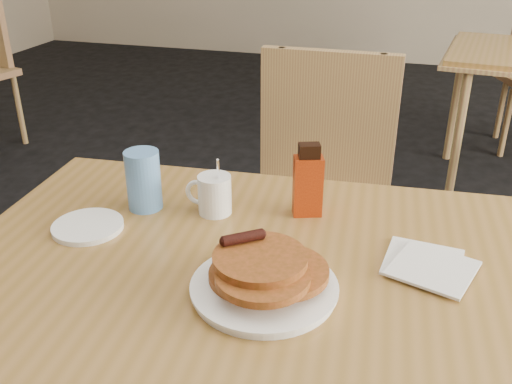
% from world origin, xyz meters
% --- Properties ---
extents(main_table, '(1.38, 0.98, 0.75)m').
position_xyz_m(main_table, '(0.02, -0.06, 0.71)').
color(main_table, olive).
rests_on(main_table, floor).
extents(chair_main_far, '(0.45, 0.45, 1.00)m').
position_xyz_m(chair_main_far, '(0.00, 0.70, 0.60)').
color(chair_main_far, '#AA8B50').
rests_on(chair_main_far, floor).
extents(pancake_plate, '(0.28, 0.28, 0.10)m').
position_xyz_m(pancake_plate, '(0.05, -0.15, 0.78)').
color(pancake_plate, white).
rests_on(pancake_plate, main_table).
extents(coffee_mug, '(0.11, 0.08, 0.15)m').
position_xyz_m(coffee_mug, '(-0.15, 0.12, 0.80)').
color(coffee_mug, white).
rests_on(coffee_mug, main_table).
extents(syrup_bottle, '(0.08, 0.06, 0.17)m').
position_xyz_m(syrup_bottle, '(0.06, 0.18, 0.83)').
color(syrup_bottle, maroon).
rests_on(syrup_bottle, main_table).
extents(napkin_stack, '(0.19, 0.20, 0.01)m').
position_xyz_m(napkin_stack, '(0.34, 0.02, 0.76)').
color(napkin_stack, white).
rests_on(napkin_stack, main_table).
extents(blue_tumbler, '(0.09, 0.09, 0.14)m').
position_xyz_m(blue_tumbler, '(-0.32, 0.10, 0.82)').
color(blue_tumbler, '#598FD2').
rests_on(blue_tumbler, main_table).
extents(side_saucer, '(0.16, 0.16, 0.01)m').
position_xyz_m(side_saucer, '(-0.39, -0.03, 0.76)').
color(side_saucer, white).
rests_on(side_saucer, main_table).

